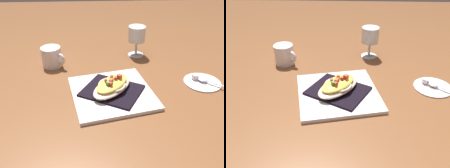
% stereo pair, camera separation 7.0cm
% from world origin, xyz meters
% --- Properties ---
extents(ground_plane, '(2.60, 2.60, 0.00)m').
position_xyz_m(ground_plane, '(0.00, 0.00, 0.00)').
color(ground_plane, brown).
extents(square_plate, '(0.32, 0.32, 0.01)m').
position_xyz_m(square_plate, '(0.00, 0.00, 0.01)').
color(square_plate, white).
rests_on(square_plate, ground_plane).
extents(folded_napkin, '(0.24, 0.22, 0.01)m').
position_xyz_m(folded_napkin, '(0.00, 0.00, 0.02)').
color(folded_napkin, black).
rests_on(folded_napkin, square_plate).
extents(gratin_dish, '(0.18, 0.19, 0.05)m').
position_xyz_m(gratin_dish, '(-0.00, 0.00, 0.04)').
color(gratin_dish, beige).
rests_on(gratin_dish, folded_napkin).
extents(coffee_mug, '(0.10, 0.08, 0.08)m').
position_xyz_m(coffee_mug, '(0.23, -0.22, 0.04)').
color(coffee_mug, white).
rests_on(coffee_mug, ground_plane).
extents(stemmed_glass, '(0.07, 0.07, 0.13)m').
position_xyz_m(stemmed_glass, '(-0.12, -0.31, 0.09)').
color(stemmed_glass, white).
rests_on(stemmed_glass, ground_plane).
extents(creamer_saucer, '(0.13, 0.13, 0.01)m').
position_xyz_m(creamer_saucer, '(-0.34, -0.06, 0.00)').
color(creamer_saucer, white).
rests_on(creamer_saucer, ground_plane).
extents(spoon, '(0.08, 0.08, 0.01)m').
position_xyz_m(spoon, '(-0.34, -0.05, 0.01)').
color(spoon, silver).
rests_on(spoon, creamer_saucer).
extents(creamer_cup_0, '(0.02, 0.02, 0.02)m').
position_xyz_m(creamer_cup_0, '(-0.32, -0.08, 0.02)').
color(creamer_cup_0, silver).
rests_on(creamer_cup_0, creamer_saucer).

